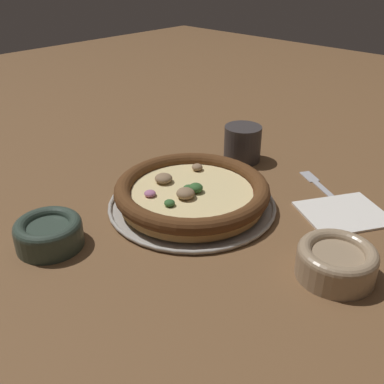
{
  "coord_description": "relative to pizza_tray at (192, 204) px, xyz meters",
  "views": [
    {
      "loc": [
        -0.5,
        -0.48,
        0.41
      ],
      "look_at": [
        0.0,
        0.0,
        0.03
      ],
      "focal_mm": 42.0,
      "sensor_mm": 36.0,
      "label": 1
    }
  ],
  "objects": [
    {
      "name": "ground_plane",
      "position": [
        0.0,
        0.0,
        -0.0
      ],
      "size": [
        3.0,
        3.0,
        0.0
      ],
      "primitive_type": "plane",
      "color": "brown"
    },
    {
      "name": "drinking_cup",
      "position": [
        0.22,
        0.06,
        0.03
      ],
      "size": [
        0.08,
        0.08,
        0.08
      ],
      "color": "#383333",
      "rests_on": "ground_plane"
    },
    {
      "name": "pizza",
      "position": [
        -0.0,
        0.0,
        0.03
      ],
      "size": [
        0.27,
        0.27,
        0.04
      ],
      "color": "tan",
      "rests_on": "pizza_tray"
    },
    {
      "name": "napkin",
      "position": [
        0.16,
        -0.21,
        -0.0
      ],
      "size": [
        0.18,
        0.17,
        0.01
      ],
      "rotation": [
        0.0,
        0.0,
        -0.54
      ],
      "color": "white",
      "rests_on": "ground_plane"
    },
    {
      "name": "fork",
      "position": [
        0.22,
        -0.14,
        -0.0
      ],
      "size": [
        0.11,
        0.17,
        0.0
      ],
      "rotation": [
        0.0,
        0.0,
        7.31
      ],
      "color": "#B7B7BC",
      "rests_on": "ground_plane"
    },
    {
      "name": "pizza_tray",
      "position": [
        0.0,
        0.0,
        0.0
      ],
      "size": [
        0.3,
        0.3,
        0.01
      ],
      "color": "#B7B2A8",
      "rests_on": "ground_plane"
    },
    {
      "name": "bowl_far",
      "position": [
        -0.0,
        -0.28,
        0.02
      ],
      "size": [
        0.11,
        0.11,
        0.05
      ],
      "color": "#9E8466",
      "rests_on": "ground_plane"
    },
    {
      "name": "bowl_near",
      "position": [
        -0.24,
        0.08,
        0.02
      ],
      "size": [
        0.1,
        0.1,
        0.05
      ],
      "color": "#334238",
      "rests_on": "ground_plane"
    }
  ]
}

